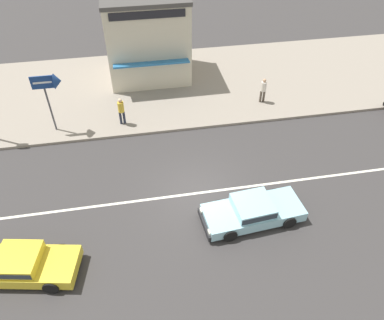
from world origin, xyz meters
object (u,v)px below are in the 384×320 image
Objects in this scene: pedestrian_by_shop at (121,109)px; sedan_yellow_2 at (21,264)px; pedestrian_far_end at (263,89)px; sedan_pale_blue_3 at (252,211)px; arrow_signboard at (54,84)px; shopfront_corner_warung at (147,37)px.

sedan_yellow_2 is at bearing -114.78° from pedestrian_by_shop.
sedan_yellow_2 is 2.84× the size of pedestrian_far_end.
pedestrian_by_shop is at bearing 123.47° from sedan_pale_blue_3.
sedan_yellow_2 is at bearing -173.86° from sedan_pale_blue_3.
pedestrian_by_shop reaches higher than pedestrian_far_end.
sedan_yellow_2 is 9.89m from pedestrian_by_shop.
arrow_signboard is at bearing 136.44° from sedan_pale_blue_3.
arrow_signboard is 11.91m from pedestrian_far_end.
sedan_pale_blue_3 is at bearing -76.58° from shopfront_corner_warung.
shopfront_corner_warung is at bearing 45.73° from arrow_signboard.
sedan_yellow_2 is 9.45m from sedan_pale_blue_3.
pedestrian_by_shop is 1.04× the size of pedestrian_far_end.
shopfront_corner_warung reaches higher than sedan_pale_blue_3.
pedestrian_far_end is at bearing 37.60° from sedan_yellow_2.
pedestrian_far_end is (3.31, 8.77, 0.53)m from sedan_pale_blue_3.
pedestrian_by_shop is (3.17, -0.06, -1.90)m from arrow_signboard.
sedan_yellow_2 is at bearing -142.40° from pedestrian_far_end.
shopfront_corner_warung is at bearing 144.65° from pedestrian_far_end.
sedan_pale_blue_3 is 11.89m from arrow_signboard.
sedan_pale_blue_3 is at bearing -110.65° from pedestrian_far_end.
shopfront_corner_warung is (2.07, 5.43, 1.74)m from pedestrian_by_shop.
pedestrian_by_shop is at bearing 65.22° from sedan_yellow_2.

